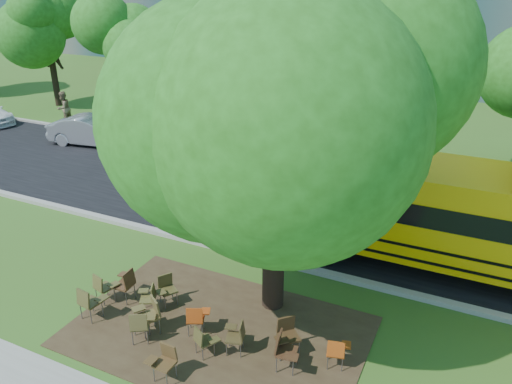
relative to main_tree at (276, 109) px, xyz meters
The scene contains 28 objects.
ground 5.65m from the main_tree, 148.93° to the right, with size 160.00×160.00×0.00m, color #385219.
dirt_patch 5.52m from the main_tree, 116.03° to the right, with size 7.00×4.50×0.03m, color #382819.
asphalt_road 8.11m from the main_tree, 106.54° to the left, with size 80.00×8.00×0.04m, color black.
kerb_near 5.81m from the main_tree, 132.30° to the left, with size 80.00×0.25×0.14m, color gray.
kerb_far 11.44m from the main_tree, 99.96° to the left, with size 80.00×0.25×0.14m, color gray.
bg_tree_0 18.23m from the main_tree, 139.06° to the left, with size 5.20×5.20×7.18m.
bg_tree_1 25.84m from the main_tree, 147.36° to the left, with size 6.00×6.00×8.40m.
bg_tree_2 16.43m from the main_tree, 114.36° to the left, with size 4.80×4.80×6.62m.
main_tree is the anchor object (origin of this frame).
chair_0 6.57m from the main_tree, 146.63° to the right, with size 0.66×0.55×0.93m.
chair_1 6.48m from the main_tree, 155.61° to the right, with size 0.66×0.51×0.86m.
chair_2 5.84m from the main_tree, 129.28° to the right, with size 0.59×0.72×0.88m.
chair_3 5.64m from the main_tree, 134.43° to the right, with size 0.80×0.63×0.94m.
chair_4 5.40m from the main_tree, 104.39° to the right, with size 0.64×0.50×0.77m.
chair_5 5.90m from the main_tree, 106.70° to the right, with size 0.56×0.50×0.85m.
chair_6 5.15m from the main_tree, 90.16° to the right, with size 0.61×0.57×0.83m.
chair_7 5.24m from the main_tree, 60.36° to the right, with size 0.64×0.63×0.93m.
chair_8 6.06m from the main_tree, 157.17° to the right, with size 0.58×0.62×0.95m.
chair_9 5.72m from the main_tree, 148.90° to the right, with size 0.65×0.54×0.80m.
chair_10 5.48m from the main_tree, 155.24° to the right, with size 0.57×0.72×0.85m.
chair_11 5.23m from the main_tree, 121.98° to the right, with size 0.57×0.66×0.84m.
chair_12 5.03m from the main_tree, 56.26° to the right, with size 0.63×0.79×0.92m.
chair_13 5.45m from the main_tree, 34.64° to the right, with size 0.55×0.58×0.80m.
black_car 8.20m from the main_tree, 132.83° to the left, with size 1.71×4.25×1.45m, color black.
bg_car_silver 16.70m from the main_tree, 148.43° to the left, with size 1.56×4.48×1.48m, color gray.
bg_car_red 13.60m from the main_tree, 136.11° to the left, with size 1.97×4.28×1.19m, color #500D0D.
pedestrian_a 20.13m from the main_tree, 142.35° to the left, with size 0.62×0.40×1.69m, color navy.
pedestrian_b 21.18m from the main_tree, 149.22° to the left, with size 0.94×0.73×1.93m, color #806D4D.
Camera 1 is at (6.06, -8.91, 7.97)m, focal length 35.00 mm.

